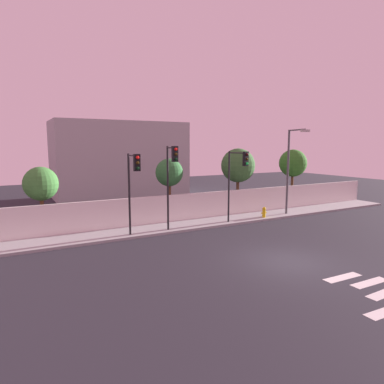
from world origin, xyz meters
name	(u,v)px	position (x,y,z in m)	size (l,w,h in m)	color
ground_plane	(288,262)	(0.00, 0.00, 0.00)	(80.00, 80.00, 0.00)	#26242B
sidewalk	(198,224)	(0.00, 8.20, 0.07)	(36.00, 2.40, 0.15)	#979797
perimeter_wall	(189,207)	(0.00, 9.49, 1.05)	(36.00, 0.18, 1.80)	silver
crosswalk_marking	(379,295)	(0.30, -4.10, 0.00)	(3.46, 3.86, 0.01)	silver
traffic_light_left	(171,170)	(-2.44, 7.08, 3.80)	(0.35, 1.16, 5.06)	black
traffic_light_center	(133,177)	(-4.87, 6.81, 3.55)	(0.34, 1.62, 4.64)	black
traffic_light_right	(238,171)	(2.09, 6.75, 3.61)	(0.44, 1.75, 4.72)	black
street_lamp_curbside	(290,164)	(7.35, 7.43, 3.90)	(0.87, 2.21, 6.22)	#4C4C51
fire_hydrant	(264,212)	(5.01, 7.48, 0.55)	(0.44, 0.26, 0.75)	gold
roadside_tree_leftmost	(41,184)	(-9.19, 10.71, 2.99)	(2.00, 2.00, 4.02)	brown
roadside_tree_midleft	(169,173)	(-0.90, 10.71, 3.32)	(1.95, 1.95, 4.33)	brown
roadside_tree_midright	(238,166)	(5.04, 10.71, 3.67)	(2.66, 2.66, 5.02)	brown
roadside_tree_rightmost	(293,163)	(10.90, 10.71, 3.70)	(2.36, 2.36, 4.91)	brown
low_building_distant	(120,160)	(-0.52, 23.49, 3.80)	(13.10, 6.00, 7.60)	#ACACAC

